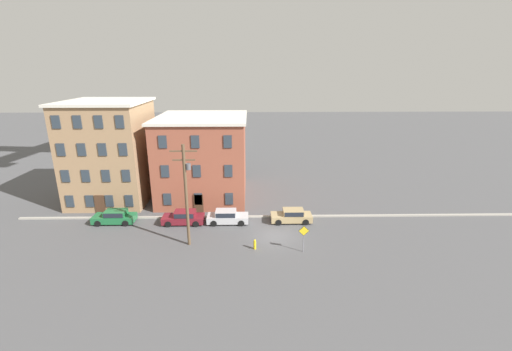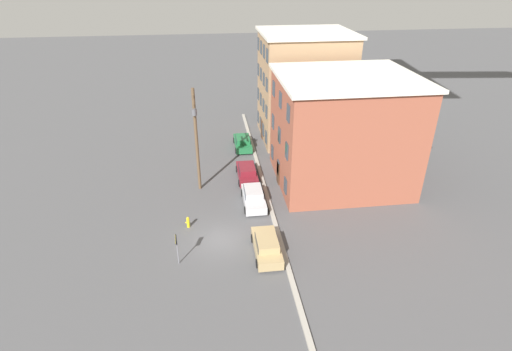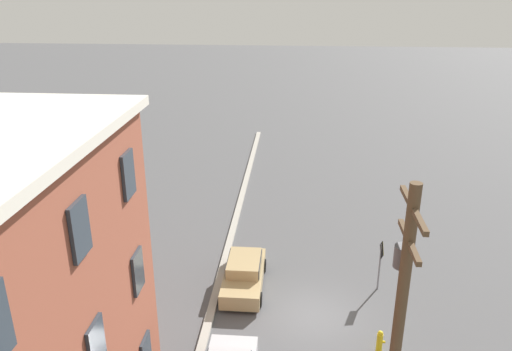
{
  "view_description": "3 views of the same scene",
  "coord_description": "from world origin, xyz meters",
  "px_view_note": "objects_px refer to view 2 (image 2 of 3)",
  "views": [
    {
      "loc": [
        -2.46,
        -30.61,
        15.97
      ],
      "look_at": [
        -1.81,
        3.23,
        5.3
      ],
      "focal_mm": 24.0,
      "sensor_mm": 36.0,
      "label": 1
    },
    {
      "loc": [
        24.94,
        -0.45,
        19.01
      ],
      "look_at": [
        -1.27,
        2.89,
        4.79
      ],
      "focal_mm": 28.0,
      "sensor_mm": 36.0,
      "label": 2
    },
    {
      "loc": [
        -18.29,
        1.05,
        13.66
      ],
      "look_at": [
        -0.43,
        2.49,
        6.7
      ],
      "focal_mm": 35.0,
      "sensor_mm": 36.0,
      "label": 3
    }
  ],
  "objects_px": {
    "car_green": "(243,142)",
    "car_silver": "(254,196)",
    "utility_pole": "(196,135)",
    "fire_hydrant": "(188,222)",
    "car_tan": "(267,246)",
    "caution_sign": "(177,244)",
    "car_maroon": "(247,172)"
  },
  "relations": [
    {
      "from": "car_silver",
      "to": "car_tan",
      "type": "height_order",
      "value": "same"
    },
    {
      "from": "car_silver",
      "to": "car_tan",
      "type": "distance_m",
      "value": 7.0
    },
    {
      "from": "car_tan",
      "to": "fire_hydrant",
      "type": "relative_size",
      "value": 4.58
    },
    {
      "from": "car_silver",
      "to": "caution_sign",
      "type": "bearing_deg",
      "value": -40.78
    },
    {
      "from": "car_maroon",
      "to": "caution_sign",
      "type": "xyz_separation_m",
      "value": [
        11.87,
        -6.17,
        0.98
      ]
    },
    {
      "from": "car_green",
      "to": "utility_pole",
      "type": "relative_size",
      "value": 0.45
    },
    {
      "from": "car_tan",
      "to": "caution_sign",
      "type": "height_order",
      "value": "caution_sign"
    },
    {
      "from": "car_silver",
      "to": "car_tan",
      "type": "xyz_separation_m",
      "value": [
        7.0,
        0.12,
        0.0
      ]
    },
    {
      "from": "car_green",
      "to": "caution_sign",
      "type": "xyz_separation_m",
      "value": [
        19.32,
        -6.47,
        0.98
      ]
    },
    {
      "from": "caution_sign",
      "to": "fire_hydrant",
      "type": "xyz_separation_m",
      "value": [
        -4.37,
        0.59,
        -1.24
      ]
    },
    {
      "from": "car_green",
      "to": "caution_sign",
      "type": "distance_m",
      "value": 20.4
    },
    {
      "from": "car_silver",
      "to": "utility_pole",
      "type": "relative_size",
      "value": 0.45
    },
    {
      "from": "car_maroon",
      "to": "utility_pole",
      "type": "xyz_separation_m",
      "value": [
        1.35,
        -4.62,
        4.68
      ]
    },
    {
      "from": "car_maroon",
      "to": "caution_sign",
      "type": "height_order",
      "value": "caution_sign"
    },
    {
      "from": "utility_pole",
      "to": "fire_hydrant",
      "type": "distance_m",
      "value": 7.95
    },
    {
      "from": "car_green",
      "to": "car_maroon",
      "type": "distance_m",
      "value": 7.46
    },
    {
      "from": "caution_sign",
      "to": "fire_hydrant",
      "type": "distance_m",
      "value": 4.59
    },
    {
      "from": "car_silver",
      "to": "car_maroon",
      "type": "bearing_deg",
      "value": -178.97
    },
    {
      "from": "utility_pole",
      "to": "fire_hydrant",
      "type": "height_order",
      "value": "utility_pole"
    },
    {
      "from": "car_green",
      "to": "car_silver",
      "type": "distance_m",
      "value": 12.07
    },
    {
      "from": "car_maroon",
      "to": "car_green",
      "type": "bearing_deg",
      "value": 177.71
    },
    {
      "from": "car_maroon",
      "to": "utility_pole",
      "type": "relative_size",
      "value": 0.45
    },
    {
      "from": "car_silver",
      "to": "fire_hydrant",
      "type": "bearing_deg",
      "value": -63.05
    },
    {
      "from": "utility_pole",
      "to": "fire_hydrant",
      "type": "xyz_separation_m",
      "value": [
        6.15,
        -0.96,
        -4.94
      ]
    },
    {
      "from": "car_tan",
      "to": "utility_pole",
      "type": "relative_size",
      "value": 0.45
    },
    {
      "from": "utility_pole",
      "to": "fire_hydrant",
      "type": "relative_size",
      "value": 10.08
    },
    {
      "from": "car_tan",
      "to": "car_maroon",
      "type": "bearing_deg",
      "value": -178.97
    },
    {
      "from": "car_green",
      "to": "fire_hydrant",
      "type": "distance_m",
      "value": 16.07
    },
    {
      "from": "car_maroon",
      "to": "car_silver",
      "type": "relative_size",
      "value": 1.0
    },
    {
      "from": "caution_sign",
      "to": "fire_hydrant",
      "type": "bearing_deg",
      "value": 172.31
    },
    {
      "from": "car_green",
      "to": "car_silver",
      "type": "relative_size",
      "value": 1.0
    },
    {
      "from": "caution_sign",
      "to": "fire_hydrant",
      "type": "height_order",
      "value": "caution_sign"
    }
  ]
}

